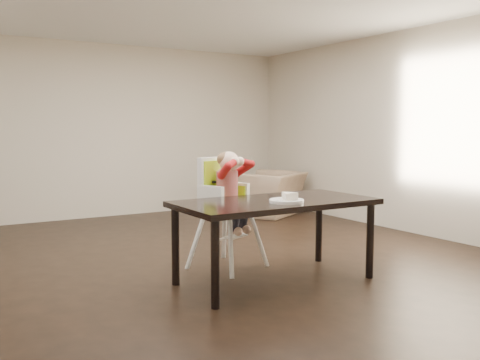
# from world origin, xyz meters

# --- Properties ---
(ground) EXTENTS (7.00, 7.00, 0.00)m
(ground) POSITION_xyz_m (0.00, 0.00, 0.00)
(ground) COLOR black
(ground) RESTS_ON ground
(room_walls) EXTENTS (6.02, 7.02, 2.71)m
(room_walls) POSITION_xyz_m (0.00, 0.00, 1.86)
(room_walls) COLOR beige
(room_walls) RESTS_ON ground
(dining_table) EXTENTS (1.80, 0.90, 0.75)m
(dining_table) POSITION_xyz_m (0.13, -0.84, 0.67)
(dining_table) COLOR black
(dining_table) RESTS_ON ground
(high_chair) EXTENTS (0.63, 0.63, 1.17)m
(high_chair) POSITION_xyz_m (-0.01, -0.17, 0.82)
(high_chair) COLOR white
(high_chair) RESTS_ON ground
(plate) EXTENTS (0.39, 0.39, 0.09)m
(plate) POSITION_xyz_m (0.12, -1.03, 0.78)
(plate) COLOR white
(plate) RESTS_ON dining_table
(armchair) EXTENTS (1.26, 1.12, 0.92)m
(armchair) POSITION_xyz_m (2.20, 2.29, 0.46)
(armchair) COLOR tan
(armchair) RESTS_ON ground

